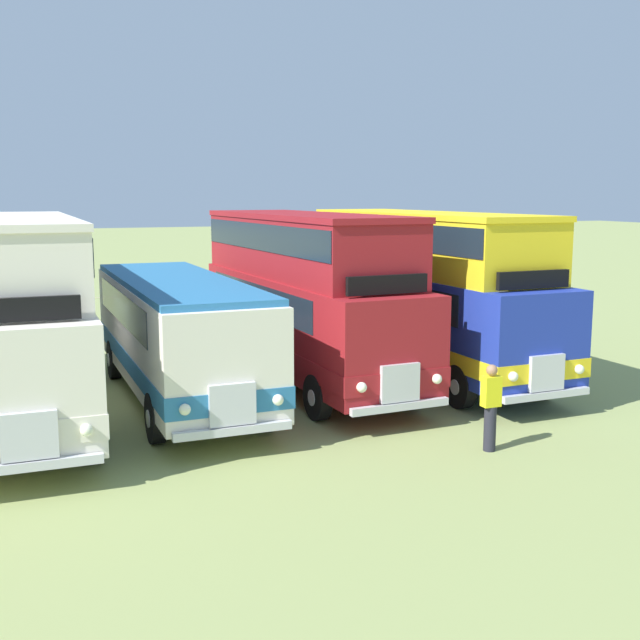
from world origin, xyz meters
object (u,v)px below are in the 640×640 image
object	(u,v)px
bus_fourth_in_row	(177,329)
bus_fifth_in_row	(305,291)
bus_sixth_in_row	(424,285)
bus_third_in_row	(20,307)
marshal_person	(491,407)

from	to	relation	value
bus_fourth_in_row	bus_fifth_in_row	world-z (taller)	bus_fifth_in_row
bus_fourth_in_row	bus_sixth_in_row	distance (m)	7.11
bus_sixth_in_row	bus_fifth_in_row	bearing A→B (deg)	179.59
bus_fifth_in_row	bus_sixth_in_row	world-z (taller)	same
bus_sixth_in_row	bus_third_in_row	bearing A→B (deg)	-177.44
bus_fifth_in_row	bus_sixth_in_row	xyz separation A→B (m)	(3.53, -0.03, 0.00)
bus_fifth_in_row	marshal_person	distance (m)	6.97
bus_third_in_row	marshal_person	xyz separation A→B (m)	(8.49, -6.13, -1.59)
bus_fourth_in_row	bus_fifth_in_row	size ratio (longest dim) A/B	0.97
bus_fourth_in_row	marshal_person	bearing A→B (deg)	-50.71
marshal_person	bus_sixth_in_row	bearing A→B (deg)	72.46
bus_fifth_in_row	bus_sixth_in_row	distance (m)	3.53
bus_sixth_in_row	marshal_person	xyz separation A→B (m)	(-2.09, -6.61, -1.58)
bus_fourth_in_row	bus_sixth_in_row	world-z (taller)	bus_sixth_in_row
bus_third_in_row	bus_fourth_in_row	bearing A→B (deg)	-1.17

